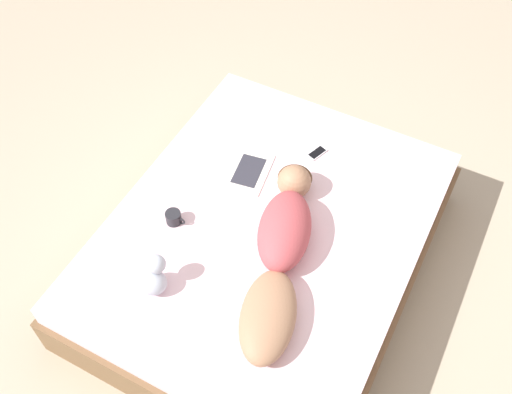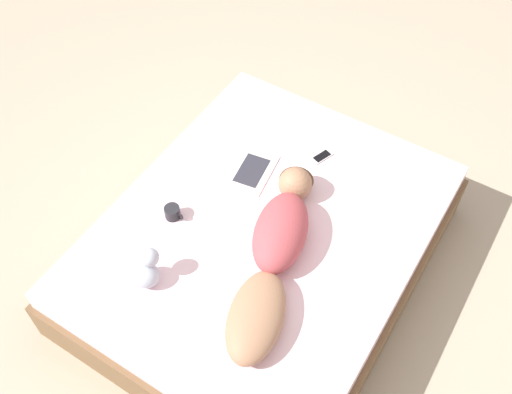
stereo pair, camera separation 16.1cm
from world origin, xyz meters
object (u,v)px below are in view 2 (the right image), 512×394
coffee_mug (173,212)px  cell_phone (322,157)px  person (276,249)px  open_magazine (235,165)px

coffee_mug → cell_phone: coffee_mug is taller
person → open_magazine: (-0.55, 0.44, -0.09)m
person → cell_phone: size_ratio=8.58×
coffee_mug → cell_phone: size_ratio=0.83×
open_magazine → coffee_mug: 0.51m
coffee_mug → cell_phone: bearing=59.4°
person → cell_phone: person is taller
open_magazine → coffee_mug: coffee_mug is taller
open_magazine → cell_phone: (0.41, 0.34, 0.00)m
person → cell_phone: (-0.13, 0.78, -0.09)m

